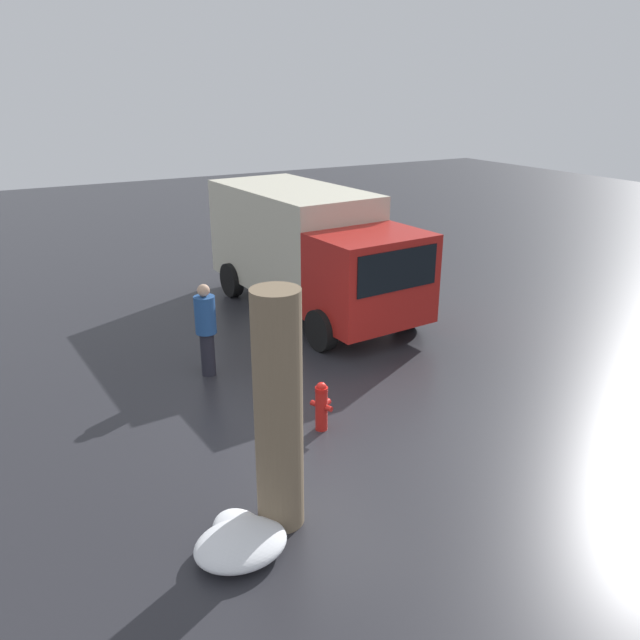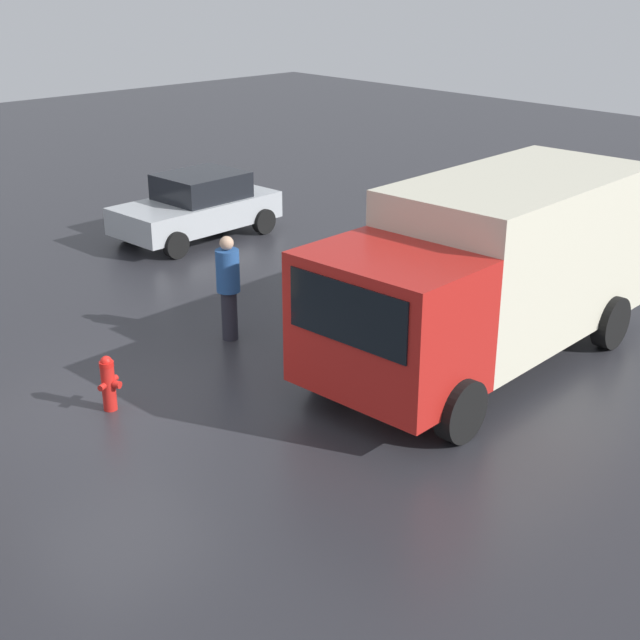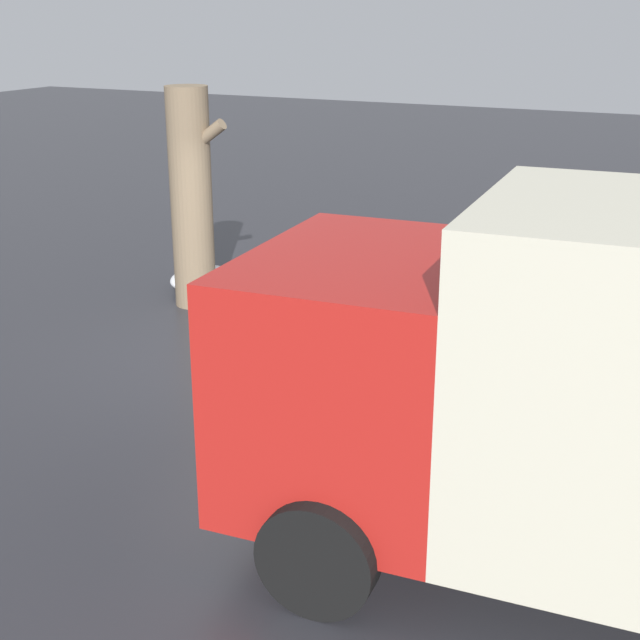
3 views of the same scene
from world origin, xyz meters
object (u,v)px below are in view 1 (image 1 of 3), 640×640
Objects in this scene: fire_hydrant at (322,405)px; tree_trunk at (278,411)px; pedestrian at (206,326)px; delivery_truck at (308,246)px.

tree_trunk reaches higher than fire_hydrant.
tree_trunk is 4.70m from pedestrian.
delivery_truck is at bearing 38.77° from fire_hydrant.
delivery_truck reaches higher than fire_hydrant.
pedestrian is (4.61, -0.69, -0.59)m from tree_trunk.
pedestrian is at bearing 82.44° from fire_hydrant.
fire_hydrant is 0.27× the size of tree_trunk.
tree_trunk is (-1.73, 1.59, 1.16)m from fire_hydrant.
delivery_truck is 4.37m from pedestrian.
delivery_truck is at bearing 28.42° from pedestrian.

